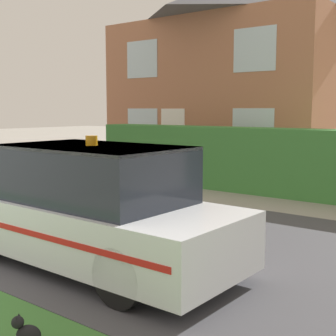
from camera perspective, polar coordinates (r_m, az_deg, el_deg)
name	(u,v)px	position (r m, az deg, el deg)	size (l,w,h in m)	color
road_strip	(113,227)	(8.34, -6.68, -7.17)	(28.00, 5.77, 0.01)	#424247
garden_hedge	(284,162)	(11.55, 13.94, 0.69)	(11.17, 0.85, 1.62)	#3D7F38
police_car	(86,208)	(6.29, -9.98, -4.80)	(4.53, 1.70, 1.72)	black
cat	(26,333)	(4.51, -16.90, -18.74)	(0.33, 0.25, 0.28)	black
house_left	(239,70)	(18.25, 8.60, 11.76)	(8.49, 6.30, 6.99)	#A86B4C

